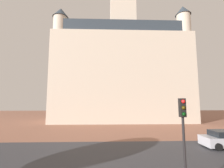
{
  "coord_description": "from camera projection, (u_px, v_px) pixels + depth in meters",
  "views": [
    {
      "loc": [
        -0.88,
        -3.67,
        4.22
      ],
      "look_at": [
        -0.38,
        10.69,
        5.85
      ],
      "focal_mm": 24.83,
      "sensor_mm": 36.0,
      "label": 1
    }
  ],
  "objects": [
    {
      "name": "street_asphalt_strip",
      "position": [
        118.0,
        156.0,
        11.99
      ],
      "size": [
        120.0,
        8.83,
        0.0
      ],
      "primitive_type": "cube",
      "color": "#38383D",
      "rests_on": "ground_plane"
    },
    {
      "name": "ground_plane",
      "position": [
        117.0,
        151.0,
        13.13
      ],
      "size": [
        120.0,
        120.0,
        0.0
      ],
      "primitive_type": "plane",
      "color": "#93604C"
    },
    {
      "name": "traffic_light_pole",
      "position": [
        183.0,
        126.0,
        7.4
      ],
      "size": [
        0.28,
        0.34,
        4.37
      ],
      "color": "black",
      "rests_on": "ground_plane"
    },
    {
      "name": "landmark_building",
      "position": [
        122.0,
        67.0,
        34.76
      ],
      "size": [
        29.09,
        10.2,
        39.94
      ],
      "color": "beige",
      "rests_on": "ground_plane"
    }
  ]
}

